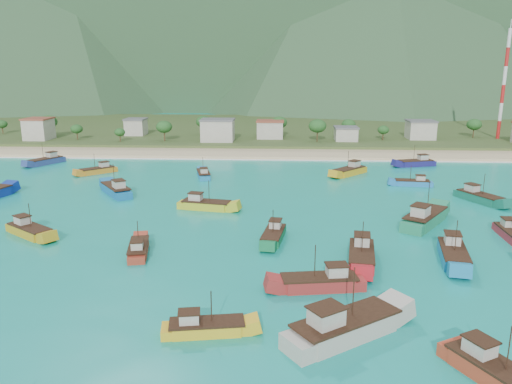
{
  "coord_description": "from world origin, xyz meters",
  "views": [
    {
      "loc": [
        -2.45,
        -77.78,
        27.24
      ],
      "look_at": [
        -7.48,
        18.0,
        3.0
      ],
      "focal_mm": 35.0,
      "sensor_mm": 36.0,
      "label": 1
    }
  ],
  "objects_px": {
    "boat_6": "(361,257)",
    "boat_10": "(479,198)",
    "boat_7": "(350,172)",
    "radio_tower": "(504,85)",
    "boat_21": "(453,255)",
    "boat_19": "(274,236)",
    "boat_14": "(425,219)",
    "boat_26": "(205,329)",
    "boat_22": "(511,235)",
    "boat_3": "(98,171)",
    "boat_25": "(116,190)",
    "boat_12": "(413,183)",
    "boat_0": "(203,175)",
    "boat_17": "(344,329)",
    "boat_20": "(29,231)",
    "boat_23": "(205,205)",
    "boat_28": "(321,283)",
    "boat_2": "(416,163)",
    "boat_24": "(46,161)",
    "boat_8": "(496,375)",
    "boat_9": "(138,250)"
  },
  "relations": [
    {
      "from": "boat_8",
      "to": "boat_23",
      "type": "distance_m",
      "value": 63.49
    },
    {
      "from": "boat_19",
      "to": "boat_24",
      "type": "distance_m",
      "value": 90.09
    },
    {
      "from": "boat_9",
      "to": "boat_22",
      "type": "distance_m",
      "value": 59.6
    },
    {
      "from": "boat_17",
      "to": "boat_24",
      "type": "relative_size",
      "value": 1.19
    },
    {
      "from": "boat_6",
      "to": "boat_10",
      "type": "height_order",
      "value": "boat_6"
    },
    {
      "from": "boat_17",
      "to": "boat_24",
      "type": "height_order",
      "value": "boat_17"
    },
    {
      "from": "boat_2",
      "to": "boat_3",
      "type": "bearing_deg",
      "value": 83.36
    },
    {
      "from": "boat_8",
      "to": "boat_17",
      "type": "relative_size",
      "value": 0.82
    },
    {
      "from": "boat_12",
      "to": "boat_10",
      "type": "bearing_deg",
      "value": -137.67
    },
    {
      "from": "boat_0",
      "to": "boat_3",
      "type": "distance_m",
      "value": 28.5
    },
    {
      "from": "boat_7",
      "to": "radio_tower",
      "type": "bearing_deg",
      "value": -94.49
    },
    {
      "from": "boat_14",
      "to": "boat_26",
      "type": "relative_size",
      "value": 1.47
    },
    {
      "from": "boat_12",
      "to": "boat_28",
      "type": "height_order",
      "value": "boat_28"
    },
    {
      "from": "boat_19",
      "to": "boat_6",
      "type": "bearing_deg",
      "value": 153.65
    },
    {
      "from": "boat_25",
      "to": "boat_3",
      "type": "bearing_deg",
      "value": 83.55
    },
    {
      "from": "boat_0",
      "to": "radio_tower",
      "type": "bearing_deg",
      "value": 18.61
    },
    {
      "from": "boat_22",
      "to": "boat_28",
      "type": "bearing_deg",
      "value": 34.69
    },
    {
      "from": "boat_7",
      "to": "boat_21",
      "type": "bearing_deg",
      "value": 138.89
    },
    {
      "from": "boat_22",
      "to": "boat_3",
      "type": "bearing_deg",
      "value": -26.5
    },
    {
      "from": "boat_6",
      "to": "boat_21",
      "type": "height_order",
      "value": "boat_6"
    },
    {
      "from": "boat_9",
      "to": "boat_20",
      "type": "height_order",
      "value": "boat_20"
    },
    {
      "from": "boat_8",
      "to": "boat_25",
      "type": "bearing_deg",
      "value": -78.51
    },
    {
      "from": "boat_12",
      "to": "boat_19",
      "type": "xyz_separation_m",
      "value": [
        -32.02,
        -39.49,
        0.09
      ]
    },
    {
      "from": "boat_25",
      "to": "boat_28",
      "type": "distance_m",
      "value": 61.59
    },
    {
      "from": "boat_10",
      "to": "boat_17",
      "type": "distance_m",
      "value": 65.15
    },
    {
      "from": "boat_20",
      "to": "boat_2",
      "type": "bearing_deg",
      "value": 163.9
    },
    {
      "from": "boat_12",
      "to": "boat_22",
      "type": "distance_m",
      "value": 37.28
    },
    {
      "from": "boat_10",
      "to": "boat_23",
      "type": "distance_m",
      "value": 56.45
    },
    {
      "from": "boat_0",
      "to": "boat_24",
      "type": "height_order",
      "value": "boat_24"
    },
    {
      "from": "boat_7",
      "to": "boat_21",
      "type": "height_order",
      "value": "boat_21"
    },
    {
      "from": "boat_21",
      "to": "boat_22",
      "type": "distance_m",
      "value": 16.27
    },
    {
      "from": "boat_25",
      "to": "boat_26",
      "type": "bearing_deg",
      "value": -99.18
    },
    {
      "from": "boat_6",
      "to": "boat_10",
      "type": "relative_size",
      "value": 1.06
    },
    {
      "from": "boat_10",
      "to": "boat_17",
      "type": "relative_size",
      "value": 0.84
    },
    {
      "from": "boat_6",
      "to": "boat_19",
      "type": "height_order",
      "value": "boat_6"
    },
    {
      "from": "boat_19",
      "to": "boat_20",
      "type": "relative_size",
      "value": 0.98
    },
    {
      "from": "boat_10",
      "to": "boat_19",
      "type": "distance_m",
      "value": 49.36
    },
    {
      "from": "boat_2",
      "to": "boat_28",
      "type": "distance_m",
      "value": 87.89
    },
    {
      "from": "boat_23",
      "to": "boat_12",
      "type": "bearing_deg",
      "value": 126.92
    },
    {
      "from": "boat_7",
      "to": "boat_19",
      "type": "height_order",
      "value": "boat_7"
    },
    {
      "from": "boat_0",
      "to": "boat_20",
      "type": "xyz_separation_m",
      "value": [
        -21.93,
        -45.93,
        0.11
      ]
    },
    {
      "from": "boat_22",
      "to": "boat_25",
      "type": "bearing_deg",
      "value": -16.73
    },
    {
      "from": "boat_6",
      "to": "boat_25",
      "type": "height_order",
      "value": "boat_25"
    },
    {
      "from": "boat_2",
      "to": "boat_21",
      "type": "relative_size",
      "value": 0.94
    },
    {
      "from": "boat_21",
      "to": "boat_10",
      "type": "bearing_deg",
      "value": -104.83
    },
    {
      "from": "boat_2",
      "to": "boat_23",
      "type": "distance_m",
      "value": 70.16
    },
    {
      "from": "boat_7",
      "to": "boat_17",
      "type": "height_order",
      "value": "boat_17"
    },
    {
      "from": "boat_20",
      "to": "radio_tower",
      "type": "bearing_deg",
      "value": 167.52
    },
    {
      "from": "boat_6",
      "to": "boat_12",
      "type": "bearing_deg",
      "value": -103.41
    },
    {
      "from": "boat_23",
      "to": "boat_8",
      "type": "bearing_deg",
      "value": 43.36
    }
  ]
}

